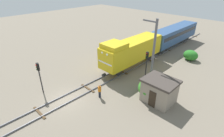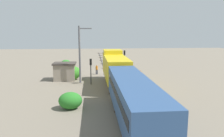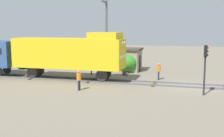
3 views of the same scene
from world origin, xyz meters
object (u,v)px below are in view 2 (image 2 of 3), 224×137
object	(u,v)px
traffic_signal_near	(124,56)
traffic_signal_mid	(91,67)
locomotive	(115,66)
passenger_car_leading	(133,95)
worker_by_signal	(140,74)
catenary_mast	(80,53)
worker_near_track	(97,69)
relay_hut	(65,71)

from	to	relation	value
traffic_signal_near	traffic_signal_mid	distance (m)	13.37
locomotive	passenger_car_leading	size ratio (longest dim) A/B	0.83
worker_by_signal	catenary_mast	bearing A→B (deg)	30.42
passenger_car_leading	traffic_signal_near	size ratio (longest dim) A/B	3.61
traffic_signal_near	worker_by_signal	size ratio (longest dim) A/B	2.28
worker_by_signal	catenary_mast	xyz separation A→B (m)	(9.14, 0.38, 3.45)
locomotive	traffic_signal_mid	distance (m)	3.54
locomotive	worker_near_track	distance (m)	9.00
catenary_mast	relay_hut	bearing A→B (deg)	-39.81
traffic_signal_mid	catenary_mast	xyz separation A→B (m)	(1.54, -1.26, 1.83)
locomotive	relay_hut	distance (m)	8.79
traffic_signal_near	traffic_signal_mid	bearing A→B (deg)	60.43
catenary_mast	locomotive	bearing A→B (deg)	155.64
traffic_signal_near	catenary_mast	world-z (taller)	catenary_mast
catenary_mast	worker_near_track	bearing A→B (deg)	-112.12
locomotive	relay_hut	size ratio (longest dim) A/B	3.31
passenger_car_leading	catenary_mast	xyz separation A→B (m)	(4.94, -15.57, 1.92)
passenger_car_leading	traffic_signal_near	xyz separation A→B (m)	(-3.20, -25.95, 0.18)
passenger_car_leading	catenary_mast	size ratio (longest dim) A/B	1.67
traffic_signal_mid	worker_near_track	size ratio (longest dim) A/B	2.20
traffic_signal_mid	worker_near_track	distance (m)	7.75
passenger_car_leading	relay_hut	xyz separation A→B (m)	(7.50, -17.71, -1.13)
traffic_signal_near	worker_near_track	distance (m)	7.16
locomotive	traffic_signal_mid	bearing A→B (deg)	-16.06
passenger_car_leading	worker_by_signal	size ratio (longest dim) A/B	8.24
worker_near_track	worker_by_signal	size ratio (longest dim) A/B	1.00
locomotive	catenary_mast	distance (m)	5.68
passenger_car_leading	worker_near_track	size ratio (longest dim) A/B	8.24
traffic_signal_near	locomotive	bearing A→B (deg)	75.76
traffic_signal_mid	catenary_mast	bearing A→B (deg)	-39.23
worker_near_track	worker_by_signal	xyz separation A→B (m)	(-6.60, 5.87, 0.00)
traffic_signal_mid	relay_hut	bearing A→B (deg)	-39.59
locomotive	passenger_car_leading	distance (m)	13.34
traffic_signal_mid	worker_by_signal	distance (m)	7.94
worker_by_signal	passenger_car_leading	bearing A→B (deg)	103.26
worker_near_track	worker_by_signal	world-z (taller)	same
passenger_car_leading	traffic_signal_near	distance (m)	26.14
traffic_signal_mid	catenary_mast	distance (m)	2.70
passenger_car_leading	worker_by_signal	world-z (taller)	passenger_car_leading
relay_hut	catenary_mast	bearing A→B (deg)	140.19
passenger_car_leading	traffic_signal_near	bearing A→B (deg)	-97.03
traffic_signal_mid	worker_by_signal	bearing A→B (deg)	-167.80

